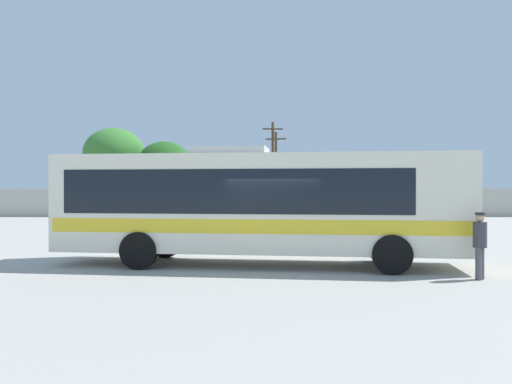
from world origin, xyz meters
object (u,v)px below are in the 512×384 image
(parked_car_leftmost_black, at_px, (155,209))
(roadside_tree_left, at_px, (113,154))
(coach_bus_cream_yellow, at_px, (254,202))
(utility_pole_far, at_px, (275,171))
(roadside_tree_midleft, at_px, (163,164))
(parked_car_second_silver, at_px, (241,209))
(roadside_tree_midright, at_px, (243,163))
(attendant_by_bus_door, at_px, (478,241))
(utility_pole_near, at_px, (272,166))

(parked_car_leftmost_black, distance_m, roadside_tree_left, 12.74)
(coach_bus_cream_yellow, xyz_separation_m, utility_pole_far, (1.76, 29.33, 1.91))
(utility_pole_far, relative_size, roadside_tree_midleft, 1.11)
(parked_car_leftmost_black, height_order, parked_car_second_silver, parked_car_second_silver)
(parked_car_leftmost_black, bearing_deg, roadside_tree_midright, 57.83)
(coach_bus_cream_yellow, xyz_separation_m, attendant_by_bus_door, (5.52, -2.47, -0.90))
(attendant_by_bus_door, relative_size, parked_car_leftmost_black, 0.37)
(parked_car_second_silver, bearing_deg, roadside_tree_midleft, 130.93)
(parked_car_leftmost_black, xyz_separation_m, roadside_tree_left, (-5.89, 10.26, 4.74))
(utility_pole_near, relative_size, utility_pole_far, 1.14)
(parked_car_leftmost_black, relative_size, utility_pole_near, 0.56)
(roadside_tree_left, height_order, roadside_tree_midright, roadside_tree_left)
(utility_pole_far, xyz_separation_m, roadside_tree_midleft, (-9.87, 1.19, 0.68))
(parked_car_second_silver, bearing_deg, roadside_tree_midright, 90.25)
(coach_bus_cream_yellow, relative_size, roadside_tree_midleft, 1.85)
(attendant_by_bus_door, distance_m, roadside_tree_left, 39.91)
(roadside_tree_midleft, bearing_deg, parked_car_second_silver, -49.07)
(roadside_tree_left, xyz_separation_m, roadside_tree_midleft, (5.02, -2.00, -1.08))
(roadside_tree_midright, bearing_deg, utility_pole_near, -36.94)
(parked_car_second_silver, bearing_deg, utility_pole_far, 68.55)
(roadside_tree_midleft, bearing_deg, parked_car_leftmost_black, -84.01)
(coach_bus_cream_yellow, height_order, attendant_by_bus_door, coach_bus_cream_yellow)
(parked_car_leftmost_black, xyz_separation_m, roadside_tree_midleft, (-0.87, 8.26, 3.66))
(utility_pole_far, height_order, roadside_tree_left, roadside_tree_left)
(coach_bus_cream_yellow, bearing_deg, attendant_by_bus_door, -24.06)
(roadside_tree_left, bearing_deg, parked_car_leftmost_black, -60.15)
(coach_bus_cream_yellow, relative_size, parked_car_leftmost_black, 2.65)
(parked_car_leftmost_black, height_order, utility_pole_near, utility_pole_near)
(attendant_by_bus_door, distance_m, roadside_tree_midright, 35.40)
(attendant_by_bus_door, distance_m, utility_pole_far, 32.14)
(utility_pole_near, height_order, utility_pole_far, utility_pole_near)
(attendant_by_bus_door, relative_size, roadside_tree_midleft, 0.26)
(attendant_by_bus_door, distance_m, utility_pole_near, 33.08)
(roadside_tree_left, distance_m, roadside_tree_midright, 12.13)
(roadside_tree_midleft, bearing_deg, attendant_by_bus_door, -67.54)
(utility_pole_near, bearing_deg, coach_bus_cream_yellow, -92.87)
(coach_bus_cream_yellow, distance_m, utility_pole_near, 30.33)
(roadside_tree_midleft, bearing_deg, coach_bus_cream_yellow, -75.12)
(coach_bus_cream_yellow, relative_size, attendant_by_bus_door, 7.25)
(coach_bus_cream_yellow, height_order, parked_car_second_silver, coach_bus_cream_yellow)
(parked_car_second_silver, relative_size, utility_pole_near, 0.51)
(roadside_tree_left, relative_size, roadside_tree_midleft, 1.22)
(attendant_by_bus_door, xyz_separation_m, utility_pole_far, (-3.77, 31.79, 2.82))
(parked_car_leftmost_black, height_order, utility_pole_far, utility_pole_far)
(utility_pole_far, bearing_deg, parked_car_leftmost_black, -141.86)
(parked_car_second_silver, height_order, utility_pole_far, utility_pole_far)
(roadside_tree_midleft, height_order, roadside_tree_midright, roadside_tree_midleft)
(utility_pole_near, height_order, roadside_tree_midleft, utility_pole_near)
(utility_pole_far, relative_size, roadside_tree_midright, 1.17)
(attendant_by_bus_door, xyz_separation_m, roadside_tree_left, (-18.65, 34.98, 4.57))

